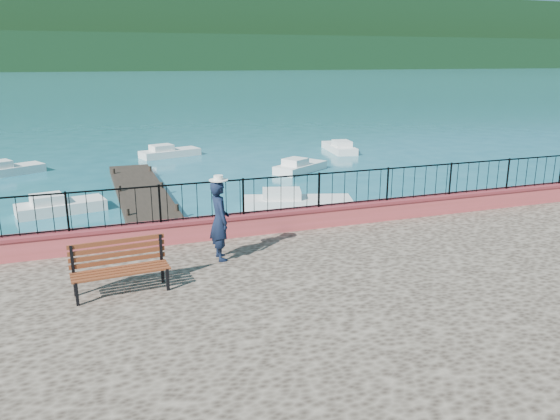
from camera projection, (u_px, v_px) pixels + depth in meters
ground at (306, 335)px, 11.88m from camera, size 2000.00×2000.00×0.00m
parapet at (254, 223)px, 14.84m from camera, size 28.00×0.46×0.58m
railing at (254, 196)px, 14.63m from camera, size 27.00×0.05×0.95m
dock at (146, 204)px, 22.06m from camera, size 2.00×16.00×0.30m
far_forest at (83, 53)px, 281.22m from camera, size 900.00×60.00×18.00m
foothills at (80, 31)px, 332.10m from camera, size 900.00×120.00×44.00m
companion_hill at (295, 64)px, 591.44m from camera, size 448.00×384.00×180.00m
park_bench at (121, 278)px, 11.07m from camera, size 1.96×0.77×1.07m
person at (220, 220)px, 12.78m from camera, size 0.48×0.71×1.91m
hat at (218, 178)px, 12.51m from camera, size 0.44×0.44×0.12m
boat_0 at (61, 202)px, 21.29m from camera, size 3.46×1.96×0.80m
boat_1 at (298, 198)px, 21.91m from camera, size 4.50×2.52×0.80m
boat_2 at (301, 164)px, 29.04m from camera, size 3.43×2.84×0.80m
boat_3 at (9, 167)px, 28.32m from camera, size 3.56×2.67×0.80m
boat_4 at (170, 150)px, 33.53m from camera, size 3.85×2.27×0.80m
boat_5 at (339, 145)px, 35.41m from camera, size 1.84×3.95×0.80m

